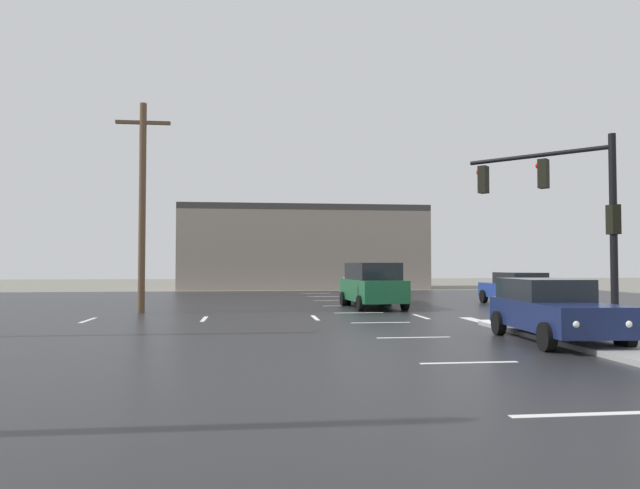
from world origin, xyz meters
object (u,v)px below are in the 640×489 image
object	(u,v)px
sedan_blue	(515,288)
suv_silver	(365,282)
utility_pole_far	(142,202)
sedan_navy	(552,308)
traffic_signal_mast	(569,200)
suv_green	(372,284)

from	to	relation	value
sedan_blue	suv_silver	bearing A→B (deg)	71.39
suv_silver	sedan_blue	size ratio (longest dim) A/B	1.09
utility_pole_far	sedan_navy	bearing A→B (deg)	-40.52
traffic_signal_mast	suv_green	world-z (taller)	traffic_signal_mast
suv_silver	suv_green	xyz separation A→B (m)	(-0.35, -3.46, 0.00)
suv_silver	suv_green	size ratio (longest dim) A/B	1.01
sedan_blue	utility_pole_far	world-z (taller)	utility_pole_far
suv_silver	utility_pole_far	distance (m)	11.78
utility_pole_far	sedan_blue	bearing A→B (deg)	7.87
sedan_navy	suv_green	world-z (taller)	suv_green
suv_silver	suv_green	world-z (taller)	same
traffic_signal_mast	suv_silver	world-z (taller)	traffic_signal_mast
traffic_signal_mast	suv_silver	distance (m)	12.90
traffic_signal_mast	suv_green	xyz separation A→B (m)	(-4.64, 8.34, -2.93)
sedan_navy	utility_pole_far	xyz separation A→B (m)	(-12.09, 10.33, 3.67)
suv_silver	sedan_blue	world-z (taller)	suv_silver
suv_silver	suv_green	bearing A→B (deg)	179.58
suv_green	sedan_blue	bearing A→B (deg)	-85.18
utility_pole_far	traffic_signal_mast	bearing A→B (deg)	-25.92
traffic_signal_mast	sedan_blue	distance (m)	10.27
sedan_navy	utility_pole_far	size ratio (longest dim) A/B	0.54
suv_green	utility_pole_far	distance (m)	10.52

